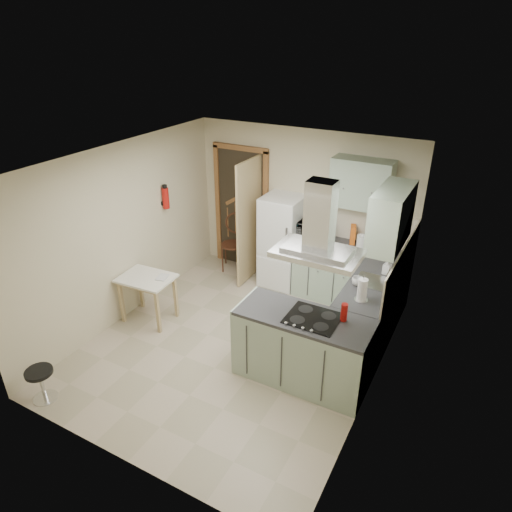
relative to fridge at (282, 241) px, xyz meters
The scene contains 28 objects.
floor 1.96m from the fridge, 83.66° to the right, with size 4.20×4.20×0.00m, color tan.
ceiling 2.52m from the fridge, 83.66° to the right, with size 4.20×4.20×0.00m, color silver.
back_wall 0.62m from the fridge, 56.31° to the left, with size 3.60×3.60×0.00m, color beige.
left_wall 2.46m from the fridge, 131.63° to the right, with size 4.20×4.20×0.00m, color beige.
right_wall 2.74m from the fridge, 41.99° to the right, with size 4.20×4.20×0.00m, color beige.
doorway 0.99m from the fridge, 163.30° to the left, with size 1.10×0.12×2.10m, color brown.
fridge is the anchor object (origin of this frame).
counter_back 0.91m from the fridge, ahead, with size 1.08×0.60×0.90m, color #9EB2A0.
counter_right 1.85m from the fridge, 21.66° to the right, with size 0.60×1.95×0.90m, color #9EB2A0.
splashback 1.26m from the fridge, 13.94° to the left, with size 1.68×0.02×0.50m, color beige.
wall_cabinet_back 1.60m from the fridge, ahead, with size 0.85×0.35×0.70m, color #9EB2A0.
wall_cabinet_right 2.33m from the fridge, 27.50° to the right, with size 0.35×0.90×0.70m, color #9EB2A0.
peninsula 2.35m from the fridge, 58.26° to the right, with size 1.55×0.65×0.90m, color #9EB2A0.
hob 2.39m from the fridge, 56.21° to the right, with size 0.58×0.50×0.01m, color black.
extractor_hood 2.57m from the fridge, 56.21° to the right, with size 0.90×0.55×0.10m, color silver.
sink 1.91m from the fridge, 26.57° to the right, with size 0.45×0.40×0.01m, color silver.
fire_extinguisher 1.93m from the fridge, 149.70° to the right, with size 0.10×0.10×0.32m, color #B2140F.
drop_leaf_table 2.26m from the fridge, 122.98° to the right, with size 0.74×0.55×0.69m, color tan.
bentwood_chair 1.00m from the fridge, behind, with size 0.40×0.40×0.91m, color #4E2A1A.
stool 3.93m from the fridge, 108.47° to the right, with size 0.30×0.30×0.41m, color black.
microwave 0.59m from the fridge, ahead, with size 0.50×0.34×0.28m, color black.
kettle 1.30m from the fridge, ahead, with size 0.16×0.16×0.23m, color white.
cereal_box 1.14m from the fridge, ahead, with size 0.07×0.18×0.28m, color orange.
soap_bottle 1.89m from the fridge, 17.18° to the right, with size 0.09×0.09×0.21m, color #A4A3AE.
paper_towel 2.18m from the fridge, 38.64° to the right, with size 0.12×0.12×0.29m, color silver.
cup 1.86m from the fridge, 33.73° to the right, with size 0.14×0.14×0.11m, color silver.
red_bottle 2.48m from the fridge, 48.58° to the right, with size 0.07×0.07×0.21m, color #9D100D.
book 2.08m from the fridge, 120.97° to the right, with size 0.14×0.19×0.09m, color brown.
Camera 1 is at (2.57, -4.22, 3.83)m, focal length 32.00 mm.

